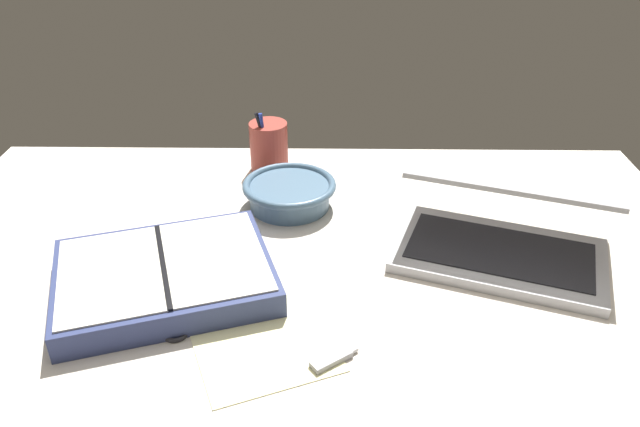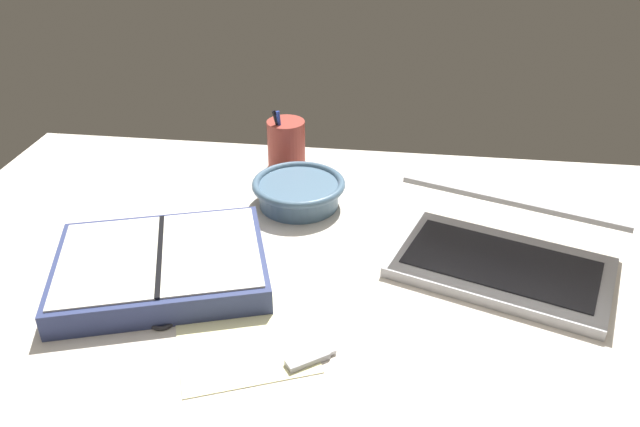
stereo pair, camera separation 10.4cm
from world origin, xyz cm
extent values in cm
cube|color=beige|center=(0.00, 0.00, 1.00)|extent=(140.00, 100.00, 2.00)
cube|color=#B7B7BC|center=(32.13, 5.96, 2.90)|extent=(38.66, 30.29, 1.80)
cube|color=#232328|center=(32.13, 5.96, 3.92)|extent=(32.95, 23.61, 0.24)
cube|color=#B7B7BC|center=(34.67, 13.17, 13.59)|extent=(38.53, 29.91, 5.65)
cube|color=silver|center=(34.52, 12.73, 13.47)|extent=(35.28, 27.05, 4.70)
cylinder|color=slate|center=(-3.98, 23.71, 4.23)|extent=(15.23, 15.23, 4.47)
torus|color=slate|center=(-3.98, 23.71, 6.47)|extent=(17.91, 17.91, 1.43)
cylinder|color=#9E382D|center=(-9.19, 39.58, 7.24)|extent=(8.00, 8.00, 10.47)
cylinder|color=black|center=(-9.64, 37.42, 9.34)|extent=(4.18, 1.51, 12.44)
cylinder|color=#233899|center=(-9.92, 37.50, 9.20)|extent=(1.84, 1.17, 12.43)
cube|color=navy|center=(-21.93, -2.52, 4.16)|extent=(38.91, 34.12, 4.31)
cube|color=silver|center=(-29.41, -4.97, 6.46)|extent=(21.53, 26.60, 0.30)
cube|color=silver|center=(-14.45, -0.07, 6.46)|extent=(21.53, 26.60, 0.30)
cube|color=black|center=(-21.93, -2.52, 6.61)|extent=(7.93, 22.15, 0.30)
cube|color=#B7B7BC|center=(-13.18, -10.05, 2.60)|extent=(8.52, 6.13, 0.30)
cube|color=#B7B7BC|center=(-13.18, -10.05, 2.30)|extent=(9.46, 2.67, 0.30)
torus|color=#232328|center=(-18.18, -13.31, 2.30)|extent=(3.90, 3.90, 0.70)
torus|color=#232328|center=(-19.07, -10.99, 2.30)|extent=(3.90, 3.90, 0.70)
cube|color=#F4EFB2|center=(-7.31, -10.78, 2.08)|extent=(27.65, 32.80, 0.16)
cube|color=#99999E|center=(4.01, -18.52, 2.50)|extent=(6.02, 5.16, 1.00)
cube|color=silver|center=(6.92, -16.40, 2.50)|extent=(1.68, 1.68, 0.60)
camera|label=1|loc=(3.44, -80.56, 62.22)|focal=35.00mm
camera|label=2|loc=(13.82, -79.80, 62.22)|focal=35.00mm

